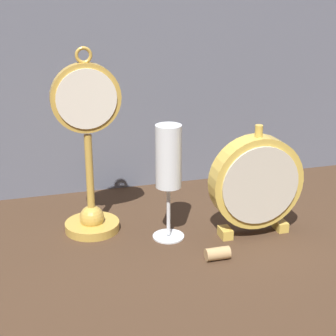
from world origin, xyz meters
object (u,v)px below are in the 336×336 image
object	(u,v)px
champagne_flute	(169,165)
wine_cork	(218,254)
pocket_watch_on_stand	(89,157)
mantel_clock_silver	(256,183)

from	to	relation	value
champagne_flute	wine_cork	bearing A→B (deg)	-60.83
pocket_watch_on_stand	mantel_clock_silver	size ratio (longest dim) A/B	1.64
mantel_clock_silver	champagne_flute	size ratio (longest dim) A/B	0.98
pocket_watch_on_stand	champagne_flute	bearing A→B (deg)	-27.45
mantel_clock_silver	champagne_flute	xyz separation A→B (m)	(-0.16, 0.03, 0.04)
pocket_watch_on_stand	champagne_flute	size ratio (longest dim) A/B	1.60
champagne_flute	wine_cork	distance (m)	0.18
pocket_watch_on_stand	mantel_clock_silver	world-z (taller)	pocket_watch_on_stand
mantel_clock_silver	wine_cork	xyz separation A→B (m)	(-0.10, -0.07, -0.09)
pocket_watch_on_stand	mantel_clock_silver	bearing A→B (deg)	-18.88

